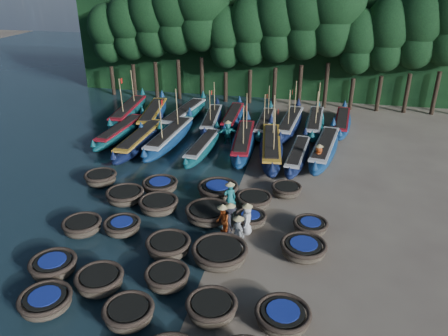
% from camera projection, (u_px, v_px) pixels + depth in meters
% --- Properties ---
extents(ground, '(120.00, 120.00, 0.00)m').
position_uv_depth(ground, '(229.00, 211.00, 23.14)').
color(ground, gray).
rests_on(ground, ground).
extents(foliage_wall, '(40.00, 3.00, 10.00)m').
position_uv_depth(foliage_wall, '(279.00, 44.00, 41.83)').
color(foliage_wall, black).
rests_on(foliage_wall, ground).
extents(coracle_1, '(2.07, 2.07, 0.67)m').
position_uv_depth(coracle_1, '(46.00, 302.00, 16.37)').
color(coracle_1, brown).
rests_on(coracle_1, ground).
extents(coracle_2, '(2.01, 2.01, 0.75)m').
position_uv_depth(coracle_2, '(129.00, 313.00, 15.76)').
color(coracle_2, brown).
rests_on(coracle_2, ground).
extents(coracle_5, '(2.37, 2.37, 0.77)m').
position_uv_depth(coracle_5, '(53.00, 266.00, 18.20)').
color(coracle_5, brown).
rests_on(coracle_5, ground).
extents(coracle_6, '(1.97, 1.97, 0.78)m').
position_uv_depth(coracle_6, '(100.00, 280.00, 17.37)').
color(coracle_6, brown).
rests_on(coracle_6, ground).
extents(coracle_7, '(1.85, 1.85, 0.74)m').
position_uv_depth(coracle_7, '(167.00, 277.00, 17.57)').
color(coracle_7, brown).
rests_on(coracle_7, ground).
extents(coracle_8, '(1.95, 1.95, 0.75)m').
position_uv_depth(coracle_8, '(212.00, 308.00, 15.99)').
color(coracle_8, brown).
rests_on(coracle_8, ground).
extents(coracle_9, '(2.48, 2.48, 0.69)m').
position_uv_depth(coracle_9, '(283.00, 317.00, 15.65)').
color(coracle_9, brown).
rests_on(coracle_9, ground).
extents(coracle_10, '(1.91, 1.91, 0.72)m').
position_uv_depth(coracle_10, '(82.00, 226.00, 21.05)').
color(coracle_10, brown).
rests_on(coracle_10, ground).
extents(coracle_11, '(2.08, 2.08, 0.68)m').
position_uv_depth(coracle_11, '(122.00, 226.00, 21.06)').
color(coracle_11, brown).
rests_on(coracle_11, ground).
extents(coracle_12, '(2.34, 2.34, 0.79)m').
position_uv_depth(coracle_12, '(168.00, 246.00, 19.47)').
color(coracle_12, brown).
rests_on(coracle_12, ground).
extents(coracle_13, '(2.52, 2.52, 0.81)m').
position_uv_depth(coracle_13, '(220.00, 253.00, 18.97)').
color(coracle_13, brown).
rests_on(coracle_13, ground).
extents(coracle_14, '(2.09, 2.09, 0.71)m').
position_uv_depth(coracle_14, '(303.00, 249.00, 19.37)').
color(coracle_14, brown).
rests_on(coracle_14, ground).
extents(coracle_15, '(2.51, 2.51, 0.76)m').
position_uv_depth(coracle_15, '(125.00, 196.00, 23.76)').
color(coracle_15, brown).
rests_on(coracle_15, ground).
extents(coracle_16, '(2.48, 2.48, 0.76)m').
position_uv_depth(coracle_16, '(159.00, 205.00, 22.86)').
color(coracle_16, brown).
rests_on(coracle_16, ground).
extents(coracle_17, '(2.84, 2.84, 0.78)m').
position_uv_depth(coracle_17, '(208.00, 213.00, 22.05)').
color(coracle_17, brown).
rests_on(coracle_17, ground).
extents(coracle_18, '(1.67, 1.67, 0.64)m').
position_uv_depth(coracle_18, '(250.00, 219.00, 21.70)').
color(coracle_18, brown).
rests_on(coracle_18, ground).
extents(coracle_19, '(1.94, 1.94, 0.65)m').
position_uv_depth(coracle_19, '(310.00, 226.00, 21.09)').
color(coracle_19, brown).
rests_on(coracle_19, ground).
extents(coracle_20, '(2.30, 2.30, 0.76)m').
position_uv_depth(coracle_20, '(101.00, 178.00, 25.73)').
color(coracle_20, brown).
rests_on(coracle_20, ground).
extents(coracle_21, '(2.24, 2.24, 0.68)m').
position_uv_depth(coracle_21, '(160.00, 185.00, 24.96)').
color(coracle_21, brown).
rests_on(coracle_21, ground).
extents(coracle_22, '(2.30, 2.30, 0.81)m').
position_uv_depth(coracle_22, '(218.00, 190.00, 24.27)').
color(coracle_22, brown).
rests_on(coracle_22, ground).
extents(coracle_23, '(2.16, 2.16, 0.71)m').
position_uv_depth(coracle_23, '(254.00, 200.00, 23.35)').
color(coracle_23, brown).
rests_on(coracle_23, ground).
extents(coracle_24, '(1.92, 1.92, 0.66)m').
position_uv_depth(coracle_24, '(286.00, 190.00, 24.49)').
color(coracle_24, brown).
rests_on(coracle_24, ground).
extents(long_boat_1, '(1.88, 7.95, 1.40)m').
position_uv_depth(long_boat_1, '(121.00, 131.00, 32.65)').
color(long_boat_1, '#0E484F').
rests_on(long_boat_1, ground).
extents(long_boat_2, '(1.66, 8.75, 1.54)m').
position_uv_depth(long_boat_2, '(140.00, 140.00, 30.96)').
color(long_boat_2, '#101F3C').
rests_on(long_boat_2, ground).
extents(long_boat_3, '(2.07, 9.07, 3.86)m').
position_uv_depth(long_boat_3, '(170.00, 137.00, 31.34)').
color(long_boat_3, navy).
rests_on(long_boat_3, ground).
extents(long_boat_4, '(1.64, 7.32, 1.29)m').
position_uv_depth(long_boat_4, '(203.00, 147.00, 30.01)').
color(long_boat_4, '#0E484F').
rests_on(long_boat_4, ground).
extents(long_boat_5, '(2.36, 8.84, 3.77)m').
position_uv_depth(long_boat_5, '(243.00, 142.00, 30.53)').
color(long_boat_5, navy).
rests_on(long_boat_5, ground).
extents(long_boat_6, '(2.69, 9.12, 3.90)m').
position_uv_depth(long_boat_6, '(271.00, 147.00, 29.56)').
color(long_boat_6, '#101F3C').
rests_on(long_boat_6, ground).
extents(long_boat_7, '(1.87, 7.29, 1.29)m').
position_uv_depth(long_boat_7, '(298.00, 155.00, 28.67)').
color(long_boat_7, '#101F3C').
rests_on(long_boat_7, ground).
extents(long_boat_8, '(2.68, 8.67, 1.54)m').
position_uv_depth(long_boat_8, '(324.00, 149.00, 29.44)').
color(long_boat_8, navy).
rests_on(long_boat_8, ground).
extents(long_boat_9, '(2.44, 9.02, 3.85)m').
position_uv_depth(long_boat_9, '(129.00, 112.00, 36.79)').
color(long_boat_9, '#0E484F').
rests_on(long_boat_9, ground).
extents(long_boat_10, '(3.02, 8.98, 1.60)m').
position_uv_depth(long_boat_10, '(153.00, 115.00, 36.03)').
color(long_boat_10, navy).
rests_on(long_boat_10, ground).
extents(long_boat_11, '(2.59, 9.09, 1.61)m').
position_uv_depth(long_boat_11, '(184.00, 115.00, 36.00)').
color(long_boat_11, '#0E484F').
rests_on(long_boat_11, ground).
extents(long_boat_12, '(2.19, 7.87, 3.36)m').
position_uv_depth(long_boat_12, '(212.00, 120.00, 35.05)').
color(long_boat_12, '#101F3C').
rests_on(long_boat_12, ground).
extents(long_boat_13, '(1.59, 7.73, 1.36)m').
position_uv_depth(long_boat_13, '(233.00, 117.00, 35.69)').
color(long_boat_13, navy).
rests_on(long_boat_13, ground).
extents(long_boat_14, '(1.35, 7.72, 3.28)m').
position_uv_depth(long_boat_14, '(265.00, 124.00, 34.32)').
color(long_boat_14, '#0E484F').
rests_on(long_boat_14, ground).
extents(long_boat_15, '(2.26, 8.67, 3.70)m').
position_uv_depth(long_boat_15, '(290.00, 124.00, 34.11)').
color(long_boat_15, '#101F3C').
rests_on(long_boat_15, ground).
extents(long_boat_16, '(1.69, 8.26, 3.51)m').
position_uv_depth(long_boat_16, '(315.00, 123.00, 34.34)').
color(long_boat_16, '#0E484F').
rests_on(long_boat_16, ground).
extents(long_boat_17, '(1.93, 7.78, 1.37)m').
position_uv_depth(long_boat_17, '(342.00, 123.00, 34.52)').
color(long_boat_17, navy).
rests_on(long_boat_17, ground).
extents(fisherman_0, '(0.56, 0.80, 1.76)m').
position_uv_depth(fisherman_0, '(247.00, 218.00, 20.89)').
color(fisherman_0, silver).
rests_on(fisherman_0, ground).
extents(fisherman_1, '(0.72, 0.59, 1.90)m').
position_uv_depth(fisherman_1, '(230.00, 197.00, 22.62)').
color(fisherman_1, '#1A6F6D').
rests_on(fisherman_1, ground).
extents(fisherman_2, '(0.80, 0.92, 1.81)m').
position_uv_depth(fisherman_2, '(223.00, 220.00, 20.70)').
color(fisherman_2, '#D0521B').
rests_on(fisherman_2, ground).
extents(fisherman_3, '(0.88, 1.19, 1.84)m').
position_uv_depth(fisherman_3, '(230.00, 219.00, 20.79)').
color(fisherman_3, black).
rests_on(fisherman_3, ground).
extents(fisherman_4, '(0.90, 0.95, 1.78)m').
position_uv_depth(fisherman_4, '(238.00, 231.00, 19.83)').
color(fisherman_4, silver).
rests_on(fisherman_4, ground).
extents(fisherman_5, '(1.60, 0.81, 1.85)m').
position_uv_depth(fisherman_5, '(228.00, 132.00, 31.58)').
color(fisherman_5, '#1A6F6D').
rests_on(fisherman_5, ground).
extents(fisherman_6, '(0.69, 0.89, 1.82)m').
position_uv_depth(fisherman_6, '(318.00, 157.00, 27.54)').
color(fisherman_6, '#D0521B').
rests_on(fisherman_6, ground).
extents(tree_0, '(3.68, 3.68, 8.68)m').
position_uv_depth(tree_0, '(108.00, 33.00, 41.43)').
color(tree_0, black).
rests_on(tree_0, ground).
extents(tree_1, '(4.09, 4.09, 9.65)m').
position_uv_depth(tree_1, '(130.00, 26.00, 40.70)').
color(tree_1, black).
rests_on(tree_1, ground).
extents(tree_2, '(4.51, 4.51, 10.63)m').
position_uv_depth(tree_2, '(152.00, 19.00, 39.96)').
color(tree_2, black).
rests_on(tree_2, ground).
extents(tree_3, '(4.92, 4.92, 11.60)m').
position_uv_depth(tree_3, '(176.00, 12.00, 39.23)').
color(tree_3, black).
rests_on(tree_3, ground).
extents(tree_4, '(5.34, 5.34, 12.58)m').
position_uv_depth(tree_4, '(200.00, 5.00, 38.50)').
color(tree_4, black).
rests_on(tree_4, ground).
extents(tree_5, '(3.68, 3.68, 8.68)m').
position_uv_depth(tree_5, '(226.00, 37.00, 39.19)').
color(tree_5, black).
rests_on(tree_5, ground).
extents(tree_6, '(4.09, 4.09, 9.65)m').
position_uv_depth(tree_6, '(251.00, 30.00, 38.46)').
color(tree_6, black).
rests_on(tree_6, ground).
extents(tree_7, '(4.51, 4.51, 10.63)m').
position_uv_depth(tree_7, '(278.00, 23.00, 37.73)').
color(tree_7, black).
rests_on(tree_7, ground).
extents(tree_8, '(4.92, 4.92, 11.60)m').
position_uv_depth(tree_8, '(305.00, 15.00, 37.00)').
color(tree_8, black).
rests_on(tree_8, ground).
extents(tree_9, '(5.34, 5.34, 12.58)m').
position_uv_depth(tree_9, '(334.00, 7.00, 36.26)').
color(tree_9, black).
rests_on(tree_9, ground).
extents(tree_10, '(3.68, 3.68, 8.68)m').
position_uv_depth(tree_10, '(358.00, 41.00, 36.96)').
color(tree_10, black).
rests_on(tree_10, ground).
extents(tree_11, '(4.09, 4.09, 9.65)m').
position_uv_depth(tree_11, '(388.00, 34.00, 36.22)').
color(tree_11, black).
rests_on(tree_11, ground).
extents(tree_12, '(4.51, 4.51, 10.63)m').
position_uv_depth(tree_12, '(419.00, 26.00, 35.49)').
color(tree_12, black).
rests_on(tree_12, ground).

